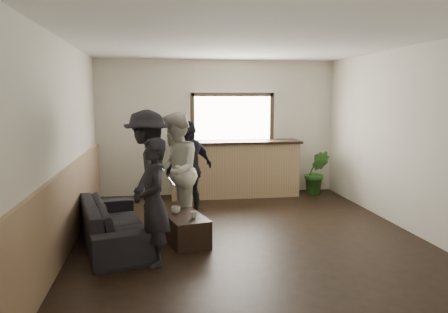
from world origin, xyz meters
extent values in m
cube|color=black|center=(0.00, 0.00, 0.00)|extent=(5.00, 6.00, 0.01)
cube|color=silver|center=(0.00, 0.00, 2.80)|extent=(5.00, 6.00, 0.01)
cube|color=beige|center=(0.00, 3.00, 1.40)|extent=(5.00, 0.01, 2.80)
cube|color=beige|center=(0.00, -3.00, 1.40)|extent=(5.00, 0.01, 2.80)
cube|color=beige|center=(-2.50, 0.00, 1.40)|extent=(0.01, 6.00, 2.80)
cube|color=beige|center=(2.50, 0.00, 1.40)|extent=(0.01, 6.00, 2.80)
cube|color=#A17D5B|center=(-2.47, 0.00, 0.55)|extent=(0.06, 5.90, 1.10)
cube|color=#9D7D55|center=(0.30, 2.68, 0.55)|extent=(2.60, 0.60, 1.10)
cube|color=black|center=(0.30, 2.68, 1.12)|extent=(2.70, 0.68, 0.05)
cube|color=white|center=(0.30, 2.96, 1.60)|extent=(1.60, 0.06, 0.90)
cube|color=#3F3326|center=(0.30, 2.93, 2.09)|extent=(1.72, 0.08, 0.08)
cube|color=#3F3326|center=(-0.54, 2.93, 1.60)|extent=(0.08, 0.08, 1.06)
cube|color=#3F3326|center=(1.14, 2.93, 1.60)|extent=(0.08, 0.08, 1.06)
imported|color=black|center=(-1.87, -0.04, 0.30)|extent=(1.26, 2.20, 0.60)
cube|color=black|center=(-0.91, -0.11, 0.19)|extent=(0.69, 0.97, 0.39)
imported|color=silver|center=(-1.03, 0.02, 0.44)|extent=(0.17, 0.17, 0.10)
imported|color=silver|center=(-0.79, -0.24, 0.43)|extent=(0.12, 0.12, 0.09)
imported|color=#2D6623|center=(2.04, 2.58, 0.46)|extent=(0.61, 0.54, 0.93)
imported|color=black|center=(-1.33, -0.86, 0.78)|extent=(0.48, 0.63, 1.55)
cube|color=black|center=(-1.11, -0.82, 1.02)|extent=(0.10, 0.09, 0.12)
cube|color=white|center=(-1.11, -0.82, 1.02)|extent=(0.09, 0.08, 0.11)
imported|color=beige|center=(-1.00, 0.57, 0.91)|extent=(0.74, 0.93, 1.81)
cube|color=black|center=(-0.78, 0.55, 0.96)|extent=(0.10, 0.08, 0.12)
cube|color=white|center=(-0.78, 0.55, 0.97)|extent=(0.08, 0.07, 0.11)
imported|color=black|center=(-1.42, 0.50, 0.93)|extent=(0.89, 1.30, 1.85)
cube|color=black|center=(-1.21, 0.46, 1.00)|extent=(0.10, 0.09, 0.12)
cube|color=white|center=(-1.21, 0.46, 1.00)|extent=(0.09, 0.08, 0.11)
imported|color=black|center=(-0.73, 1.29, 0.82)|extent=(1.02, 0.89, 1.65)
cube|color=black|center=(-0.60, 1.12, 1.39)|extent=(0.11, 0.12, 0.12)
cube|color=white|center=(-0.60, 1.11, 1.39)|extent=(0.10, 0.10, 0.11)
camera|label=1|loc=(-1.28, -6.07, 2.03)|focal=35.00mm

